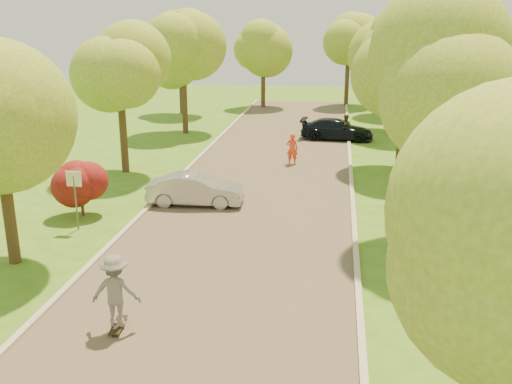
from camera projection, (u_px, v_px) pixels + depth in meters
The scene contains 22 objects.
ground at pixel (212, 290), 15.97m from camera, with size 100.00×100.00×0.00m, color #3B6919.
road at pixel (254, 202), 23.54m from camera, with size 8.00×60.00×0.01m, color #4C4438.
curb_left at pixel (159, 197), 24.07m from camera, with size 0.18×60.00×0.12m, color #B2AD9E.
curb_right at pixel (353, 205), 22.98m from camera, with size 0.18×60.00×0.12m, color #B2AD9E.
street_sign at pixel (75, 188), 20.08m from camera, with size 0.55×0.06×2.17m.
red_shrub at pixel (81, 188), 21.70m from camera, with size 1.70×1.70×1.95m.
tree_l_mida at pixel (0, 96), 16.25m from camera, with size 4.71×4.60×7.39m.
tree_l_midb at pixel (123, 78), 26.90m from camera, with size 4.30×4.20×6.62m.
tree_l_far at pixel (186, 48), 36.05m from camera, with size 4.92×4.80×7.79m.
tree_r_mida at pixel (458, 76), 18.13m from camera, with size 5.13×5.00×7.95m.
tree_r_midb at pixel (410, 71), 26.90m from camera, with size 4.51×4.40×7.01m.
tree_r_far at pixel (403, 42), 36.00m from camera, with size 5.33×5.20×8.34m.
tree_bg_a at pixel (183, 45), 43.99m from camera, with size 5.12×5.00×7.72m.
tree_bg_b at pixel (405, 42), 43.53m from camera, with size 5.12×5.00×7.95m.
tree_bg_c at pixel (266, 47), 47.06m from camera, with size 4.92×4.80×7.33m.
tree_bg_d at pixel (351, 42), 47.92m from camera, with size 5.12×5.00×7.72m.
silver_sedan at pixel (195, 190), 23.10m from camera, with size 1.35×3.87×1.28m, color #9E9EA2.
dark_sedan at pixel (337, 129), 35.50m from camera, with size 1.83×4.49×1.30m, color black.
longboard at pixel (118, 325), 13.95m from camera, with size 0.38×0.96×0.11m.
skateboarder at pixel (116, 291), 13.68m from camera, with size 1.18×0.68×1.83m, color slate.
person_striped at pixel (292, 149), 29.47m from camera, with size 0.59×0.39×1.62m, color red.
person_olive at pixel (345, 128), 35.05m from camera, with size 0.80×0.62×1.65m, color #31341F.
Camera 1 is at (3.25, -14.14, 7.31)m, focal length 40.00 mm.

